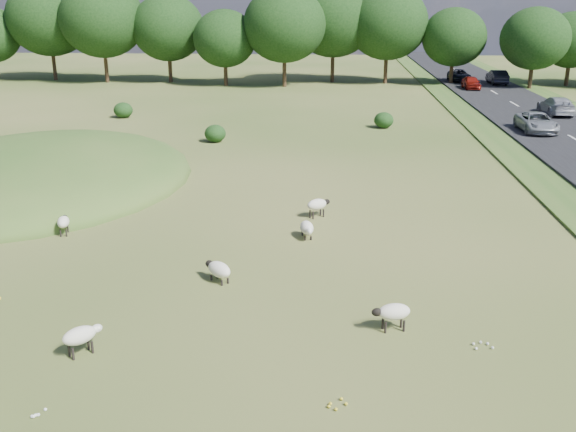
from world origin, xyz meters
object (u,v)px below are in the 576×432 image
at_px(sheep_5, 318,204).
at_px(car_7, 537,122).
at_px(car_4, 556,105).
at_px(sheep_0, 219,269).
at_px(sheep_2, 307,228).
at_px(car_0, 450,55).
at_px(car_1, 497,77).
at_px(car_3, 471,83).
at_px(sheep_1, 393,312).
at_px(car_5, 459,75).
at_px(sheep_6, 81,335).
at_px(sheep_3, 63,222).

height_order(sheep_5, car_7, car_7).
relative_size(car_4, car_7, 1.03).
distance_m(sheep_0, sheep_2, 5.26).
xyz_separation_m(car_0, car_1, (0.00, -32.66, 0.09)).
distance_m(sheep_2, car_4, 35.77).
xyz_separation_m(car_1, car_3, (-3.80, -4.75, -0.11)).
bearing_deg(sheep_5, sheep_1, -112.52).
bearing_deg(car_3, sheep_2, -108.34).
relative_size(car_1, car_5, 0.99).
distance_m(sheep_6, car_0, 96.42).
height_order(sheep_3, car_7, car_7).
relative_size(sheep_5, car_7, 0.24).
xyz_separation_m(sheep_0, car_0, (21.94, 88.19, 0.48)).
relative_size(sheep_3, sheep_6, 1.05).
xyz_separation_m(car_5, car_7, (0.00, -31.14, 0.01)).
bearing_deg(sheep_3, car_1, -44.79).
height_order(sheep_1, sheep_5, sheep_5).
bearing_deg(car_0, sheep_0, 76.03).
bearing_deg(sheep_1, car_4, -127.61).
distance_m(car_1, car_5, 4.54).
xyz_separation_m(sheep_6, car_3, (20.98, 55.77, 0.34)).
xyz_separation_m(sheep_1, sheep_5, (-2.48, 10.17, 0.00)).
relative_size(car_3, car_4, 0.79).
xyz_separation_m(sheep_3, sheep_6, (4.30, -9.15, 0.03)).
bearing_deg(sheep_2, sheep_5, 159.52).
bearing_deg(car_1, car_3, 51.33).
xyz_separation_m(sheep_0, sheep_2, (2.79, 4.46, -0.02)).
relative_size(sheep_3, car_3, 0.28).
bearing_deg(car_4, car_5, -80.76).
bearing_deg(sheep_0, car_1, -68.46).
relative_size(sheep_2, sheep_3, 1.11).
xyz_separation_m(sheep_6, car_5, (20.98, 63.01, 0.34)).
bearing_deg(car_3, car_0, 84.20).
distance_m(sheep_3, car_1, 59.04).
relative_size(sheep_6, car_3, 0.27).
bearing_deg(sheep_1, car_1, -119.77).
height_order(car_1, car_3, car_1).
distance_m(sheep_0, car_0, 90.88).
bearing_deg(sheep_2, car_7, 132.35).
height_order(sheep_3, sheep_5, sheep_5).
height_order(sheep_1, car_4, car_4).
bearing_deg(sheep_6, car_5, 25.75).
distance_m(car_0, car_3, 37.60).
xyz_separation_m(sheep_1, car_7, (12.53, 29.90, 0.33)).
xyz_separation_m(sheep_5, car_0, (18.81, 81.03, 0.35)).
bearing_deg(car_1, sheep_0, 68.44).
height_order(sheep_0, car_5, car_5).
relative_size(sheep_6, car_7, 0.22).
xyz_separation_m(car_3, car_5, (0.00, 7.23, -0.01)).
relative_size(car_4, car_5, 1.05).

